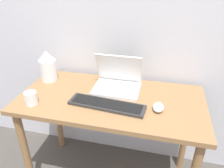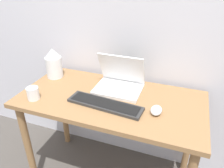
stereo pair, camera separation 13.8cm
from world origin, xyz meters
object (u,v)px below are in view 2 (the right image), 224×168
Objects in this scene: laptop at (120,82)px; mouse at (156,110)px; mug at (33,93)px; keyboard at (105,104)px; vase at (54,63)px.

mouse is at bearing -34.64° from laptop.
mug is at bearing -146.27° from laptop.
mouse is (0.31, 0.03, 0.01)m from keyboard.
laptop reaches higher than mug.
keyboard is at bearing -174.12° from mouse.
mouse is 0.85m from vase.
laptop is 0.65× the size of keyboard.
mug is (-0.77, -0.12, 0.02)m from mouse.
vase is 2.76× the size of mug.
vase is at bearing 154.69° from keyboard.
mug is (0.05, -0.33, -0.07)m from vase.
laptop is 1.38× the size of vase.
keyboard is 0.57m from vase.
vase is (-0.51, 0.24, 0.10)m from keyboard.
laptop reaches higher than mouse.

